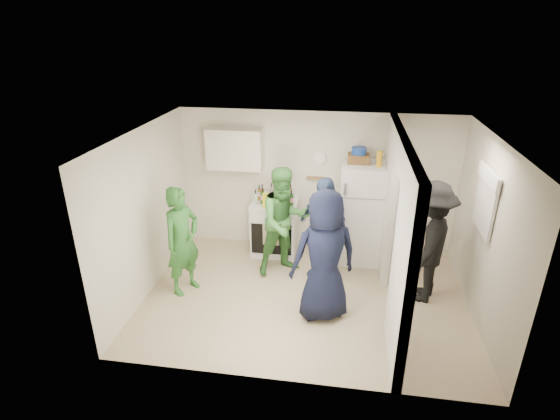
# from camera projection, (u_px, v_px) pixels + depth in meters

# --- Properties ---
(floor) EXTENTS (4.80, 4.80, 0.00)m
(floor) POSITION_uv_depth(u_px,v_px,m) (305.00, 298.00, 6.63)
(floor) COLOR tan
(floor) RESTS_ON ground
(wall_back) EXTENTS (4.80, 0.00, 4.80)m
(wall_back) POSITION_uv_depth(u_px,v_px,m) (316.00, 183.00, 7.67)
(wall_back) COLOR silver
(wall_back) RESTS_ON floor
(wall_front) EXTENTS (4.80, 0.00, 4.80)m
(wall_front) POSITION_uv_depth(u_px,v_px,m) (292.00, 291.00, 4.59)
(wall_front) COLOR silver
(wall_front) RESTS_ON floor
(wall_left) EXTENTS (0.00, 3.40, 3.40)m
(wall_left) POSITION_uv_depth(u_px,v_px,m) (146.00, 213.00, 6.46)
(wall_left) COLOR silver
(wall_left) RESTS_ON floor
(wall_right) EXTENTS (0.00, 3.40, 3.40)m
(wall_right) POSITION_uv_depth(u_px,v_px,m) (487.00, 235.00, 5.79)
(wall_right) COLOR silver
(wall_right) RESTS_ON floor
(ceiling) EXTENTS (4.80, 4.80, 0.00)m
(ceiling) POSITION_uv_depth(u_px,v_px,m) (310.00, 136.00, 5.63)
(ceiling) COLOR white
(ceiling) RESTS_ON wall_back
(partition_pier_back) EXTENTS (0.12, 1.20, 2.50)m
(partition_pier_back) POSITION_uv_depth(u_px,v_px,m) (389.00, 199.00, 6.96)
(partition_pier_back) COLOR silver
(partition_pier_back) RESTS_ON floor
(partition_pier_front) EXTENTS (0.12, 1.20, 2.50)m
(partition_pier_front) POSITION_uv_depth(u_px,v_px,m) (403.00, 270.00, 4.96)
(partition_pier_front) COLOR silver
(partition_pier_front) RESTS_ON floor
(partition_header) EXTENTS (0.12, 1.00, 0.40)m
(partition_header) POSITION_uv_depth(u_px,v_px,m) (403.00, 154.00, 5.54)
(partition_header) COLOR silver
(partition_header) RESTS_ON partition_pier_back
(stove) EXTENTS (0.80, 0.67, 0.96)m
(stove) POSITION_uv_depth(u_px,v_px,m) (275.00, 227.00, 7.78)
(stove) COLOR white
(stove) RESTS_ON floor
(upper_cabinet) EXTENTS (0.95, 0.34, 0.70)m
(upper_cabinet) POSITION_uv_depth(u_px,v_px,m) (235.00, 149.00, 7.46)
(upper_cabinet) COLOR silver
(upper_cabinet) RESTS_ON wall_back
(fridge) EXTENTS (0.72, 0.70, 1.74)m
(fridge) POSITION_uv_depth(u_px,v_px,m) (360.00, 213.00, 7.39)
(fridge) COLOR white
(fridge) RESTS_ON floor
(wicker_basket) EXTENTS (0.35, 0.25, 0.15)m
(wicker_basket) POSITION_uv_depth(u_px,v_px,m) (358.00, 158.00, 7.07)
(wicker_basket) COLOR brown
(wicker_basket) RESTS_ON fridge
(blue_bowl) EXTENTS (0.24, 0.24, 0.11)m
(blue_bowl) POSITION_uv_depth(u_px,v_px,m) (359.00, 151.00, 7.02)
(blue_bowl) COLOR #163A98
(blue_bowl) RESTS_ON wicker_basket
(yellow_cup_stack_top) EXTENTS (0.09, 0.09, 0.25)m
(yellow_cup_stack_top) POSITION_uv_depth(u_px,v_px,m) (379.00, 159.00, 6.87)
(yellow_cup_stack_top) COLOR #ECA713
(yellow_cup_stack_top) RESTS_ON fridge
(wall_clock) EXTENTS (0.22, 0.02, 0.22)m
(wall_clock) POSITION_uv_depth(u_px,v_px,m) (320.00, 158.00, 7.47)
(wall_clock) COLOR white
(wall_clock) RESTS_ON wall_back
(spice_shelf) EXTENTS (0.35, 0.08, 0.03)m
(spice_shelf) POSITION_uv_depth(u_px,v_px,m) (316.00, 178.00, 7.59)
(spice_shelf) COLOR olive
(spice_shelf) RESTS_ON wall_back
(nook_window) EXTENTS (0.03, 0.70, 0.80)m
(nook_window) POSITION_uv_depth(u_px,v_px,m) (487.00, 201.00, 5.82)
(nook_window) COLOR black
(nook_window) RESTS_ON wall_right
(nook_window_frame) EXTENTS (0.04, 0.76, 0.86)m
(nook_window_frame) POSITION_uv_depth(u_px,v_px,m) (486.00, 201.00, 5.82)
(nook_window_frame) COLOR white
(nook_window_frame) RESTS_ON wall_right
(nook_valance) EXTENTS (0.04, 0.82, 0.18)m
(nook_valance) POSITION_uv_depth(u_px,v_px,m) (489.00, 176.00, 5.69)
(nook_valance) COLOR white
(nook_valance) RESTS_ON wall_right
(yellow_cup_stack_stove) EXTENTS (0.09, 0.09, 0.25)m
(yellow_cup_stack_stove) POSITION_uv_depth(u_px,v_px,m) (265.00, 200.00, 7.35)
(yellow_cup_stack_stove) COLOR #FFF415
(yellow_cup_stack_stove) RESTS_ON stove
(red_cup) EXTENTS (0.09, 0.09, 0.12)m
(red_cup) POSITION_uv_depth(u_px,v_px,m) (285.00, 205.00, 7.35)
(red_cup) COLOR red
(red_cup) RESTS_ON stove
(person_green_left) EXTENTS (0.65, 0.74, 1.70)m
(person_green_left) POSITION_uv_depth(u_px,v_px,m) (182.00, 241.00, 6.50)
(person_green_left) COLOR #2E702D
(person_green_left) RESTS_ON floor
(person_green_center) EXTENTS (1.11, 1.05, 1.81)m
(person_green_center) POSITION_uv_depth(u_px,v_px,m) (284.00, 222.00, 6.99)
(person_green_center) COLOR #41853A
(person_green_center) RESTS_ON floor
(person_denim) EXTENTS (1.04, 0.99, 1.73)m
(person_denim) POSITION_uv_depth(u_px,v_px,m) (323.00, 229.00, 6.82)
(person_denim) COLOR #334870
(person_denim) RESTS_ON floor
(person_navy) EXTENTS (1.08, 0.91, 1.89)m
(person_navy) POSITION_uv_depth(u_px,v_px,m) (324.00, 256.00, 5.88)
(person_navy) COLOR black
(person_navy) RESTS_ON floor
(person_nook) EXTENTS (1.08, 1.36, 1.85)m
(person_nook) POSITION_uv_depth(u_px,v_px,m) (428.00, 243.00, 6.29)
(person_nook) COLOR black
(person_nook) RESTS_ON floor
(bottle_a) EXTENTS (0.06, 0.06, 0.27)m
(bottle_a) POSITION_uv_depth(u_px,v_px,m) (259.00, 192.00, 7.66)
(bottle_a) COLOR olive
(bottle_a) RESTS_ON stove
(bottle_b) EXTENTS (0.07, 0.07, 0.30)m
(bottle_b) POSITION_uv_depth(u_px,v_px,m) (262.00, 196.00, 7.49)
(bottle_b) COLOR #22511B
(bottle_b) RESTS_ON stove
(bottle_c) EXTENTS (0.06, 0.06, 0.30)m
(bottle_c) POSITION_uv_depth(u_px,v_px,m) (272.00, 191.00, 7.69)
(bottle_c) COLOR #A2A7B0
(bottle_c) RESTS_ON stove
(bottle_d) EXTENTS (0.07, 0.07, 0.30)m
(bottle_d) POSITION_uv_depth(u_px,v_px,m) (275.00, 196.00, 7.46)
(bottle_d) COLOR brown
(bottle_d) RESTS_ON stove
(bottle_e) EXTENTS (0.06, 0.06, 0.27)m
(bottle_e) POSITION_uv_depth(u_px,v_px,m) (281.00, 192.00, 7.70)
(bottle_e) COLOR #B5B8C9
(bottle_e) RESTS_ON stove
(bottle_f) EXTENTS (0.06, 0.06, 0.30)m
(bottle_f) POSITION_uv_depth(u_px,v_px,m) (284.00, 195.00, 7.53)
(bottle_f) COLOR black
(bottle_f) RESTS_ON stove
(bottle_g) EXTENTS (0.06, 0.06, 0.32)m
(bottle_g) POSITION_uv_depth(u_px,v_px,m) (291.00, 192.00, 7.60)
(bottle_g) COLOR olive
(bottle_g) RESTS_ON stove
(bottle_h) EXTENTS (0.07, 0.07, 0.26)m
(bottle_h) POSITION_uv_depth(u_px,v_px,m) (256.00, 197.00, 7.47)
(bottle_h) COLOR silver
(bottle_h) RESTS_ON stove
(bottle_i) EXTENTS (0.07, 0.07, 0.28)m
(bottle_i) POSITION_uv_depth(u_px,v_px,m) (278.00, 193.00, 7.62)
(bottle_i) COLOR #5F1F10
(bottle_i) RESTS_ON stove
(bottle_j) EXTENTS (0.07, 0.07, 0.28)m
(bottle_j) POSITION_uv_depth(u_px,v_px,m) (291.00, 198.00, 7.40)
(bottle_j) COLOR #1E4F1B
(bottle_j) RESTS_ON stove
(bottle_k) EXTENTS (0.07, 0.07, 0.32)m
(bottle_k) POSITION_uv_depth(u_px,v_px,m) (262.00, 193.00, 7.57)
(bottle_k) COLOR brown
(bottle_k) RESTS_ON stove
(bottle_l) EXTENTS (0.07, 0.07, 0.29)m
(bottle_l) POSITION_uv_depth(u_px,v_px,m) (281.00, 198.00, 7.40)
(bottle_l) COLOR gray
(bottle_l) RESTS_ON stove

